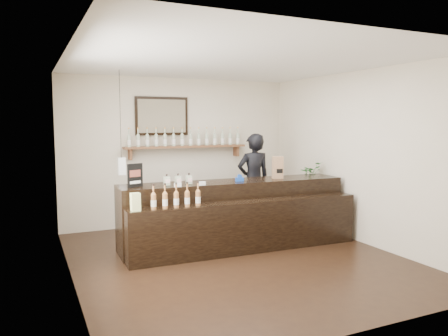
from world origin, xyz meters
TOP-DOWN VIEW (x-y plane):
  - ground at (0.00, 0.00)m, footprint 5.00×5.00m
  - room_shell at (0.00, 0.00)m, footprint 5.00×5.00m
  - back_wall_decor at (-0.14, 2.37)m, footprint 2.66×0.96m
  - counter at (0.30, 0.56)m, footprint 3.70×1.08m
  - promo_sign at (-1.29, 0.68)m, footprint 0.24×0.10m
  - paper_bag at (1.09, 0.66)m, footprint 0.20×0.17m
  - tape_dispenser at (0.36, 0.62)m, footprint 0.13×0.06m
  - side_cabinet at (2.00, 0.98)m, footprint 0.54×0.65m
  - potted_plant at (2.00, 0.98)m, footprint 0.48×0.45m
  - shopkeeper at (1.12, 1.55)m, footprint 0.75×0.51m

SIDE VIEW (x-z plane):
  - ground at x=0.00m, z-range 0.00..0.00m
  - side_cabinet at x=2.00m, z-range 0.00..0.81m
  - counter at x=0.30m, z-range -0.12..1.08m
  - shopkeeper at x=1.12m, z-range 0.00..1.99m
  - potted_plant at x=2.00m, z-range 0.81..1.25m
  - tape_dispenser at x=0.36m, z-range 1.02..1.13m
  - promo_sign at x=-1.29m, z-range 1.03..1.37m
  - paper_bag at x=1.09m, z-range 1.03..1.40m
  - room_shell at x=0.00m, z-range -0.80..4.20m
  - back_wall_decor at x=-0.14m, z-range 0.91..2.60m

